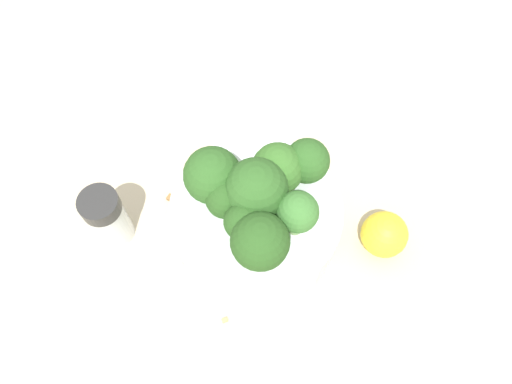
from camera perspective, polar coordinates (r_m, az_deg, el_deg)
The scene contains 14 objects.
ground_plane at distance 0.50m, azimuth 0.00°, elevation -4.39°, with size 3.00×3.00×0.00m, color beige.
bowl at distance 0.48m, azimuth 0.00°, elevation -3.18°, with size 0.16×0.16×0.05m, color silver.
broccoli_floret_0 at distance 0.42m, azimuth 0.11°, elevation 0.21°, with size 0.06×0.06×0.06m.
broccoli_floret_1 at distance 0.43m, azimuth -3.37°, elevation -1.18°, with size 0.04×0.04×0.05m.
broccoli_floret_2 at distance 0.44m, azimuth 2.48°, elevation 2.60°, with size 0.05×0.05×0.05m.
broccoli_floret_3 at distance 0.42m, azimuth -1.47°, elevation -3.54°, with size 0.03×0.03×0.05m.
broccoli_floret_4 at distance 0.42m, azimuth 4.76°, elevation -2.39°, with size 0.04×0.04×0.05m.
broccoli_floret_5 at distance 0.44m, azimuth -4.98°, elevation 1.84°, with size 0.05×0.05×0.06m.
broccoli_floret_6 at distance 0.45m, azimuth 5.84°, elevation 3.50°, with size 0.04×0.04×0.05m.
broccoli_floret_7 at distance 0.40m, azimuth 0.47°, elevation -5.71°, with size 0.05×0.05×0.06m.
pepper_shaker at distance 0.49m, azimuth -16.59°, elevation -2.82°, with size 0.04×0.04×0.07m.
lemon_wedge at distance 0.49m, azimuth 14.44°, elevation -4.72°, with size 0.04×0.04×0.04m, color yellow.
almond_crumb_0 at distance 0.47m, azimuth -3.59°, elevation -14.38°, with size 0.01×0.00×0.01m, color tan.
almond_crumb_1 at distance 0.52m, azimuth -9.64°, elevation -0.63°, with size 0.01×0.01×0.01m, color olive.
Camera 1 is at (-0.04, -0.19, 0.46)m, focal length 35.00 mm.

